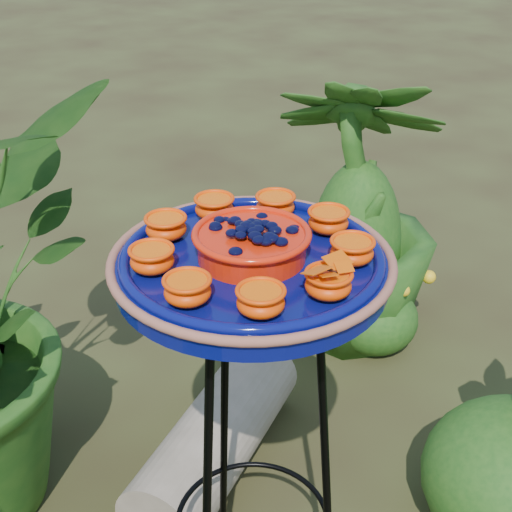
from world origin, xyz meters
name	(u,v)px	position (x,y,z in m)	size (l,w,h in m)	color
tripod_stand	(252,437)	(-0.14, -0.12, 0.50)	(0.37, 0.37, 0.82)	black
feeder_dish	(252,259)	(-0.14, -0.12, 0.86)	(0.52, 0.52, 0.10)	#070C53
driftwood_log	(216,437)	(0.07, 0.25, 0.10)	(0.20, 0.20, 0.61)	tan
shrub_back_right	(358,210)	(0.80, 0.43, 0.44)	(0.50, 0.50, 0.89)	#1A4813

